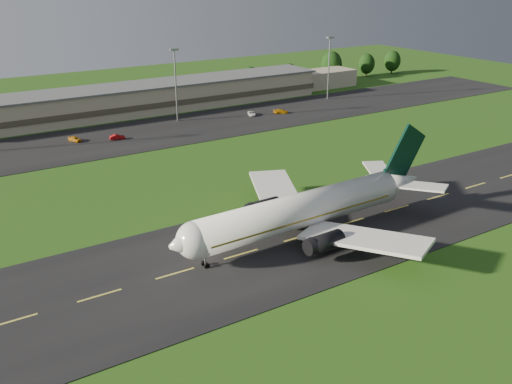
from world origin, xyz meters
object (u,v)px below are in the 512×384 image
terminal (159,97)px  service_vehicle_d (281,111)px  service_vehicle_b (117,137)px  airliner (305,210)px  service_vehicle_a (75,139)px  light_mast_centre (175,76)px  light_mast_east (329,61)px  service_vehicle_c (252,114)px

terminal → service_vehicle_d: terminal is taller
terminal → service_vehicle_b: 34.19m
airliner → terminal: (16.46, 96.16, -0.67)m
airliner → service_vehicle_d: bearing=56.1°
service_vehicle_d → service_vehicle_a: bearing=109.1°
light_mast_centre → service_vehicle_b: (-21.19, -9.27, -12.00)m
light_mast_east → airliner: bearing=-131.2°
light_mast_centre → service_vehicle_d: (30.10, -8.55, -11.99)m
airliner → service_vehicle_a: size_ratio=13.21×
service_vehicle_b → service_vehicle_c: bearing=-77.4°
terminal → light_mast_east: light_mast_east is taller
service_vehicle_a → service_vehicle_c: 52.13m
airliner → terminal: bearing=78.6°
light_mast_centre → airliner: bearing=-100.7°
light_mast_centre → service_vehicle_d: bearing=-15.9°
light_mast_east → service_vehicle_d: 28.93m
light_mast_centre → light_mast_east: 55.00m
terminal → light_mast_east: bearing=-16.8°
light_mast_east → service_vehicle_b: bearing=-173.1°
light_mast_east → service_vehicle_d: (-24.90, -8.55, -11.99)m
service_vehicle_a → service_vehicle_c: service_vehicle_a is taller
light_mast_east → terminal: bearing=163.2°
airliner → service_vehicle_b: (-6.14, 70.70, -3.93)m
service_vehicle_a → service_vehicle_c: bearing=-23.6°
terminal → service_vehicle_a: 38.88m
service_vehicle_b → service_vehicle_c: service_vehicle_b is taller
airliner → light_mast_centre: size_ratio=2.52×
light_mast_east → light_mast_centre: bearing=180.0°
light_mast_east → service_vehicle_c: bearing=-169.8°
service_vehicle_b → service_vehicle_c: (42.46, 3.21, -0.05)m
terminal → service_vehicle_d: (28.70, -24.73, -3.24)m
service_vehicle_a → service_vehicle_d: bearing=-25.8°
service_vehicle_c → light_mast_east: bearing=34.5°
light_mast_east → service_vehicle_b: 77.69m
light_mast_centre → terminal: bearing=85.0°
service_vehicle_a → service_vehicle_d: 61.04m
terminal → service_vehicle_b: bearing=-131.6°
service_vehicle_c → service_vehicle_a: bearing=-156.6°
service_vehicle_a → service_vehicle_b: (9.66, -4.00, -0.03)m
airliner → light_mast_centre: 81.78m
light_mast_centre → service_vehicle_d: size_ratio=4.54×
light_mast_east → service_vehicle_b: light_mast_east is taller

